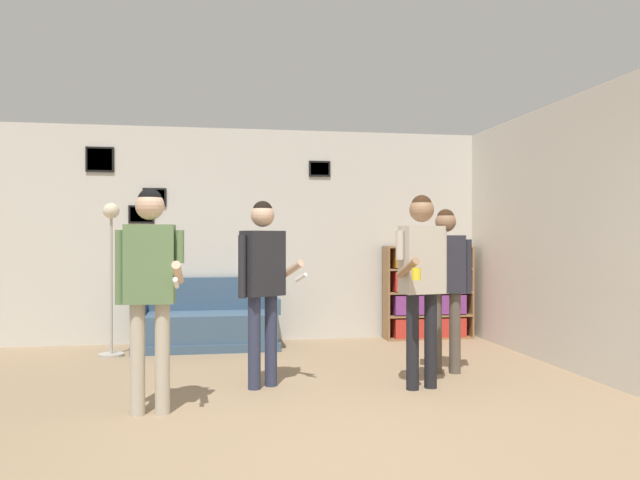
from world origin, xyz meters
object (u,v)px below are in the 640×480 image
object	(u,v)px
couch	(207,324)
bookshelf	(428,292)
person_watcher_holding_cup	(422,270)
drinking_cup	(424,242)
person_player_foreground_center	(263,273)
person_player_foreground_left	(150,276)
floor_lamp	(111,258)
person_spectator_near_bookshelf	(446,273)

from	to	relation	value
couch	bookshelf	bearing A→B (deg)	4.09
person_watcher_holding_cup	drinking_cup	distance (m)	2.76
bookshelf	drinking_cup	distance (m)	0.66
couch	person_player_foreground_center	world-z (taller)	person_player_foreground_center
person_player_foreground_left	person_watcher_holding_cup	xyz separation A→B (m)	(2.25, 0.42, 0.00)
bookshelf	person_player_foreground_left	xyz separation A→B (m)	(-3.22, -3.01, 0.43)
floor_lamp	person_watcher_holding_cup	xyz separation A→B (m)	(2.91, -2.01, -0.05)
person_watcher_holding_cup	drinking_cup	world-z (taller)	person_watcher_holding_cup
couch	person_watcher_holding_cup	size ratio (longest dim) A/B	1.00
person_player_foreground_center	floor_lamp	bearing A→B (deg)	131.81
person_player_foreground_center	person_player_foreground_left	bearing A→B (deg)	-141.99
bookshelf	person_spectator_near_bookshelf	xyz separation A→B (m)	(-0.54, -2.02, 0.37)
couch	floor_lamp	distance (m)	1.37
bookshelf	person_spectator_near_bookshelf	world-z (taller)	person_spectator_near_bookshelf
bookshelf	person_spectator_near_bookshelf	bearing A→B (deg)	-104.82
couch	person_player_foreground_left	bearing A→B (deg)	-97.79
floor_lamp	bookshelf	bearing A→B (deg)	8.63
floor_lamp	person_player_foreground_left	xyz separation A→B (m)	(0.66, -2.43, -0.06)
couch	person_player_foreground_center	xyz separation A→B (m)	(0.51, -2.12, 0.72)
person_player_foreground_left	person_player_foreground_center	size ratio (longest dim) A/B	1.03
person_player_foreground_center	person_watcher_holding_cup	bearing A→B (deg)	-11.53
bookshelf	person_player_foreground_left	size ratio (longest dim) A/B	0.72
bookshelf	floor_lamp	distance (m)	3.95
person_watcher_holding_cup	couch	bearing A→B (deg)	127.93
floor_lamp	couch	bearing A→B (deg)	20.32
person_player_foreground_left	person_spectator_near_bookshelf	xyz separation A→B (m)	(2.68, 0.99, -0.06)
person_player_foreground_left	drinking_cup	xyz separation A→B (m)	(3.16, 3.01, 0.23)
drinking_cup	couch	bearing A→B (deg)	-175.82
person_spectator_near_bookshelf	person_player_foreground_left	bearing A→B (deg)	-159.77
person_spectator_near_bookshelf	drinking_cup	distance (m)	2.10
floor_lamp	person_spectator_near_bookshelf	xyz separation A→B (m)	(3.34, -1.44, -0.12)
person_player_foreground_center	drinking_cup	xyz separation A→B (m)	(2.27, 2.32, 0.26)
person_player_foreground_left	person_watcher_holding_cup	size ratio (longest dim) A/B	1.00
bookshelf	person_watcher_holding_cup	size ratio (longest dim) A/B	0.72
floor_lamp	drinking_cup	bearing A→B (deg)	8.76
person_player_foreground_center	couch	bearing A→B (deg)	103.45
person_player_foreground_left	person_spectator_near_bookshelf	world-z (taller)	person_player_foreground_left
couch	bookshelf	world-z (taller)	bookshelf
person_watcher_holding_cup	drinking_cup	xyz separation A→B (m)	(0.91, 2.60, 0.22)
person_player_foreground_center	person_watcher_holding_cup	size ratio (longest dim) A/B	0.97
person_player_foreground_left	person_player_foreground_center	distance (m)	1.13
floor_lamp	person_watcher_holding_cup	world-z (taller)	floor_lamp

